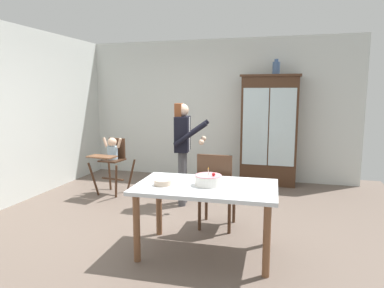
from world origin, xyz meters
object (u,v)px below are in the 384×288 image
serving_bowl (163,182)px  birthday_cake (208,180)px  dining_table (206,194)px  ceramic_vase (276,68)px  dining_chair_far_side (216,186)px  adult_person (183,141)px  china_cabinet (269,130)px  high_chair_with_toddler (112,155)px

serving_bowl → birthday_cake: bearing=15.4°
dining_table → birthday_cake: (0.02, 0.01, 0.15)m
ceramic_vase → dining_chair_far_side: 2.91m
ceramic_vase → dining_chair_far_side: bearing=-103.7°
birthday_cake → dining_table: bearing=-162.4°
adult_person → birthday_cake: adult_person is taller
serving_bowl → dining_chair_far_side: bearing=62.2°
china_cabinet → high_chair_with_toddler: china_cabinet is taller
dining_chair_far_side → ceramic_vase: bearing=-103.8°
china_cabinet → dining_table: size_ratio=1.35×
china_cabinet → serving_bowl: china_cabinet is taller
ceramic_vase → birthday_cake: ceramic_vase is taller
adult_person → dining_chair_far_side: adult_person is taller
high_chair_with_toddler → birthday_cake: high_chair_with_toddler is taller
ceramic_vase → china_cabinet: bearing=-177.5°
china_cabinet → dining_table: (-0.47, -3.03, -0.37)m
china_cabinet → dining_chair_far_side: 2.48m
adult_person → ceramic_vase: bearing=-47.8°
china_cabinet → serving_bowl: bearing=-105.9°
dining_table → serving_bowl: 0.46m
birthday_cake → serving_bowl: birthday_cake is taller
dining_table → ceramic_vase: bearing=79.7°
dining_table → dining_chair_far_side: (-0.03, 0.65, -0.08)m
high_chair_with_toddler → dining_chair_far_side: 2.23m
china_cabinet → dining_table: china_cabinet is taller
ceramic_vase → serving_bowl: ceramic_vase is taller
china_cabinet → serving_bowl: (-0.90, -3.15, -0.24)m
ceramic_vase → dining_table: size_ratio=0.18×
ceramic_vase → adult_person: size_ratio=0.18×
ceramic_vase → adult_person: ceramic_vase is taller
dining_table → dining_chair_far_side: 0.66m
birthday_cake → serving_bowl: 0.47m
serving_bowl → dining_chair_far_side: dining_chair_far_side is taller
birthday_cake → serving_bowl: bearing=-164.6°
high_chair_with_toddler → serving_bowl: (1.57, -1.81, 0.11)m
adult_person → birthday_cake: size_ratio=5.47×
high_chair_with_toddler → serving_bowl: 2.40m
china_cabinet → high_chair_with_toddler: bearing=-151.4°
ceramic_vase → dining_chair_far_side: (-0.58, -2.39, -1.57)m
dining_table → serving_bowl: size_ratio=8.23×
ceramic_vase → birthday_cake: bearing=-99.9°
china_cabinet → ceramic_vase: size_ratio=7.42×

